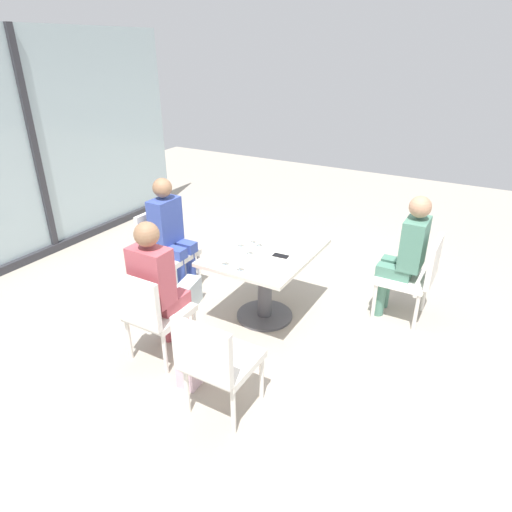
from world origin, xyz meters
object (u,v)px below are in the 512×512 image
(wine_glass_4, at_px, (237,248))
(chair_side_end, at_px, (216,359))
(wine_glass_3, at_px, (259,234))
(person_near_window, at_px, (171,231))
(person_front_right, at_px, (406,252))
(wine_glass_5, at_px, (252,231))
(wine_glass_2, at_px, (240,235))
(coffee_cup, at_px, (270,239))
(wine_glass_1, at_px, (239,258))
(handbag_0, at_px, (189,293))
(dining_table_main, at_px, (265,270))
(handbag_1, at_px, (194,365))
(person_far_left, at_px, (158,283))
(chair_front_right, at_px, (414,273))
(cell_phone_on_table, at_px, (281,256))
(wine_glass_6, at_px, (224,252))
(chair_far_left, at_px, (151,310))
(wine_glass_0, at_px, (249,242))
(chair_near_window, at_px, (164,246))

(wine_glass_4, bearing_deg, chair_side_end, -156.12)
(wine_glass_3, height_order, wine_glass_4, same)
(person_near_window, relative_size, person_front_right, 1.00)
(chair_side_end, distance_m, wine_glass_5, 1.52)
(wine_glass_2, relative_size, coffee_cup, 2.06)
(wine_glass_1, distance_m, handbag_0, 1.12)
(dining_table_main, bearing_deg, handbag_1, 177.59)
(dining_table_main, distance_m, handbag_1, 1.17)
(wine_glass_5, xyz_separation_m, handbag_0, (-0.28, 0.60, -0.72))
(person_front_right, height_order, wine_glass_5, person_front_right)
(wine_glass_5, bearing_deg, person_near_window, 94.55)
(person_far_left, xyz_separation_m, wine_glass_3, (0.99, -0.40, 0.16))
(wine_glass_1, bearing_deg, handbag_1, 174.24)
(person_near_window, distance_m, person_far_left, 1.15)
(chair_front_right, distance_m, cell_phone_on_table, 1.32)
(wine_glass_6, bearing_deg, chair_side_end, -150.23)
(chair_front_right, distance_m, wine_glass_2, 1.72)
(chair_far_left, relative_size, person_far_left, 0.69)
(chair_far_left, height_order, cell_phone_on_table, chair_far_left)
(person_near_window, relative_size, wine_glass_4, 6.81)
(person_front_right, xyz_separation_m, wine_glass_5, (-0.63, 1.33, 0.16))
(dining_table_main, bearing_deg, chair_far_left, 154.91)
(wine_glass_0, bearing_deg, wine_glass_4, 172.10)
(person_far_left, bearing_deg, wine_glass_0, -27.52)
(chair_far_left, bearing_deg, wine_glass_1, -41.76)
(chair_side_end, height_order, wine_glass_6, wine_glass_6)
(coffee_cup, bearing_deg, chair_front_right, -68.21)
(wine_glass_0, bearing_deg, chair_near_window, 82.20)
(handbag_1, bearing_deg, coffee_cup, -3.33)
(wine_glass_5, xyz_separation_m, wine_glass_6, (-0.53, -0.03, 0.00))
(coffee_cup, bearing_deg, cell_phone_on_table, -134.31)
(person_front_right, distance_m, cell_phone_on_table, 1.21)
(cell_phone_on_table, bearing_deg, handbag_1, 164.63)
(wine_glass_0, xyz_separation_m, wine_glass_6, (-0.30, 0.07, 0.00))
(dining_table_main, bearing_deg, wine_glass_2, 103.05)
(dining_table_main, height_order, chair_front_right, chair_front_right)
(chair_front_right, bearing_deg, chair_far_left, 135.17)
(wine_glass_5, bearing_deg, wine_glass_1, -160.14)
(person_near_window, height_order, wine_glass_1, person_near_window)
(person_near_window, bearing_deg, person_front_right, -72.94)
(wine_glass_1, xyz_separation_m, wine_glass_5, (0.56, 0.20, 0.00))
(wine_glass_3, bearing_deg, person_far_left, 158.02)
(chair_near_window, relative_size, person_far_left, 0.69)
(chair_front_right, relative_size, person_far_left, 0.69)
(wine_glass_5, bearing_deg, wine_glass_2, 156.20)
(dining_table_main, height_order, person_near_window, person_near_window)
(wine_glass_1, distance_m, wine_glass_5, 0.60)
(person_far_left, bearing_deg, handbag_0, 21.46)
(wine_glass_4, distance_m, handbag_0, 1.00)
(wine_glass_4, height_order, coffee_cup, wine_glass_4)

